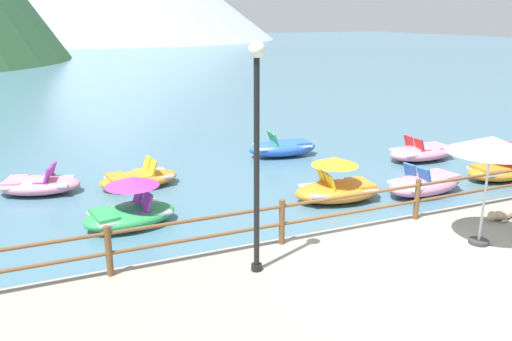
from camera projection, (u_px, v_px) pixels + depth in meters
The scene contains 14 objects.
ground_plane at pixel (106, 74), 45.14m from camera, with size 200.00×200.00×0.00m, color #477084.
promenade_dock at pixel (488, 331), 7.95m from camera, with size 28.00×8.00×0.40m, color gray.
dock_railing at pixel (354, 206), 11.02m from camera, with size 23.92×0.12×0.95m.
lamp_post at pixel (257, 139), 8.74m from camera, with size 0.28×0.28×4.07m.
beach_umbrella at pixel (491, 146), 9.96m from camera, with size 1.70×1.70×2.24m.
dog_resting at pixel (501, 215), 11.75m from camera, with size 1.08×0.41×0.26m.
pedal_boat_0 at pixel (139, 179), 15.28m from camera, with size 2.45×1.49×0.81m.
pedal_boat_1 at pixel (130, 209), 12.39m from camera, with size 2.43×1.70×1.21m.
pedal_boat_2 at pixel (338, 186), 14.06m from camera, with size 2.57×1.59×1.24m.
pedal_boat_3 at pixel (38, 185), 14.68m from camera, with size 2.54×1.85×0.84m.
pedal_boat_4 at pixel (283, 148), 18.60m from camera, with size 2.61×1.44×0.91m.
pedal_boat_5 at pixel (422, 152), 18.13m from camera, with size 2.58×1.34×0.86m.
pedal_boat_6 at pixel (425, 183), 14.69m from camera, with size 2.72×1.62×0.88m.
pedal_boat_7 at pixel (502, 167), 15.92m from camera, with size 2.42×1.39×1.21m.
Camera 1 is at (-6.01, -7.13, 4.85)m, focal length 36.31 mm.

